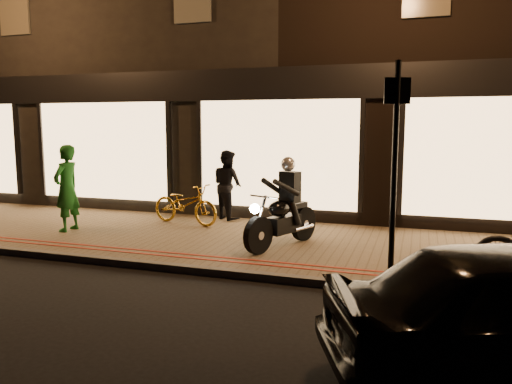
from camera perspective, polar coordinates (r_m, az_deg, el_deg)
ground at (r=7.68m, az=-5.89°, el=-9.52°), size 90.00×90.00×0.00m
sidewalk at (r=9.46m, az=-0.91°, el=-5.78°), size 50.00×4.00×0.12m
kerb_stone at (r=7.71m, az=-5.74°, el=-8.99°), size 50.00×0.14×0.12m
red_kerb_lines at (r=8.13m, az=-4.30°, el=-7.62°), size 50.00×0.26×0.01m
building_row at (r=16.08m, az=7.58°, el=14.76°), size 48.00×10.11×8.50m
motorcycle at (r=8.81m, az=3.18°, el=-2.33°), size 0.91×1.84×1.59m
sign_post at (r=7.04m, az=15.57°, el=3.56°), size 0.34×0.13×3.00m
bicycle_gold at (r=10.89m, az=-8.09°, el=-1.37°), size 1.76×0.94×0.88m
person_green at (r=10.76m, az=-20.82°, el=0.41°), size 0.43×0.65×1.75m
person_dark at (r=11.36m, az=-3.26°, el=0.84°), size 0.97×0.93×1.58m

